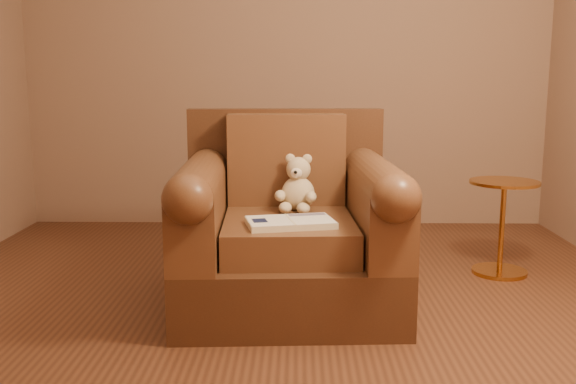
{
  "coord_description": "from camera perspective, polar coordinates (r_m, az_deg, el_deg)",
  "views": [
    {
      "loc": [
        0.1,
        -2.98,
        1.14
      ],
      "look_at": [
        0.05,
        0.07,
        0.59
      ],
      "focal_mm": 40.0,
      "sensor_mm": 36.0,
      "label": 1
    }
  ],
  "objects": [
    {
      "name": "guidebook",
      "position": [
        2.97,
        0.2,
        -2.72
      ],
      "size": [
        0.44,
        0.32,
        0.03
      ],
      "rotation": [
        0.0,
        0.0,
        0.22
      ],
      "color": "beige",
      "rests_on": "armchair"
    },
    {
      "name": "teddy_bear",
      "position": [
        3.3,
        0.85,
        0.28
      ],
      "size": [
        0.21,
        0.25,
        0.3
      ],
      "rotation": [
        0.0,
        0.0,
        -0.18
      ],
      "color": "beige",
      "rests_on": "armchair"
    },
    {
      "name": "armchair",
      "position": [
        3.25,
        -0.01,
        -3.46
      ],
      "size": [
        1.13,
        1.08,
        0.97
      ],
      "rotation": [
        0.0,
        0.0,
        0.05
      ],
      "color": "#452817",
      "rests_on": "floor"
    },
    {
      "name": "floor",
      "position": [
        3.19,
        -0.86,
        -10.75
      ],
      "size": [
        4.0,
        4.0,
        0.0
      ],
      "primitive_type": "plane",
      "color": "#59321E",
      "rests_on": "ground"
    },
    {
      "name": "side_table",
      "position": [
        3.93,
        18.49,
        -2.73
      ],
      "size": [
        0.4,
        0.4,
        0.55
      ],
      "color": "#BF8034",
      "rests_on": "floor"
    }
  ]
}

